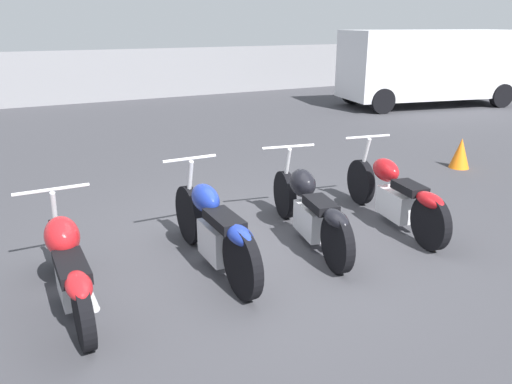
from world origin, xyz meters
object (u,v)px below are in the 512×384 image
object	(u,v)px
motorcycle_slot_1	(214,229)
traffic_cone_near	(460,153)
parked_van	(429,64)
motorcycle_slot_0	(68,265)
motorcycle_slot_2	(310,208)
motorcycle_slot_3	(395,194)

from	to	relation	value
motorcycle_slot_1	traffic_cone_near	distance (m)	5.50
traffic_cone_near	parked_van	bearing A→B (deg)	48.92
motorcycle_slot_0	parked_van	size ratio (longest dim) A/B	0.36
traffic_cone_near	motorcycle_slot_2	bearing A→B (deg)	-161.33
motorcycle_slot_1	traffic_cone_near	xyz separation A→B (m)	(5.30, 1.46, -0.17)
motorcycle_slot_1	motorcycle_slot_3	xyz separation A→B (m)	(2.44, 0.03, -0.03)
motorcycle_slot_3	parked_van	distance (m)	10.20
motorcycle_slot_2	motorcycle_slot_0	bearing A→B (deg)	-164.97
motorcycle_slot_0	motorcycle_slot_2	xyz separation A→B (m)	(2.64, 0.17, 0.01)
motorcycle_slot_3	traffic_cone_near	world-z (taller)	motorcycle_slot_3
motorcycle_slot_0	motorcycle_slot_1	distance (m)	1.43
motorcycle_slot_1	motorcycle_slot_3	bearing A→B (deg)	1.16
parked_van	motorcycle_slot_3	bearing A→B (deg)	144.07
traffic_cone_near	motorcycle_slot_0	bearing A→B (deg)	-167.01
parked_van	motorcycle_slot_2	bearing A→B (deg)	139.60
parked_van	traffic_cone_near	bearing A→B (deg)	150.90
motorcycle_slot_2	traffic_cone_near	xyz separation A→B (m)	(4.08, 1.38, -0.15)
motorcycle_slot_3	parked_van	world-z (taller)	parked_van
motorcycle_slot_1	traffic_cone_near	size ratio (longest dim) A/B	3.92
motorcycle_slot_2	traffic_cone_near	world-z (taller)	motorcycle_slot_2
motorcycle_slot_0	traffic_cone_near	size ratio (longest dim) A/B	3.72
traffic_cone_near	motorcycle_slot_1	bearing A→B (deg)	-164.56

